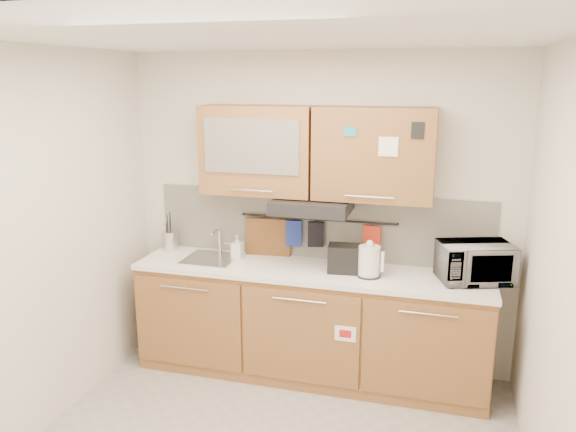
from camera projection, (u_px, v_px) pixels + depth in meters
The scene contains 20 objects.
ceiling at pixel (260, 36), 2.93m from camera, with size 3.20×3.20×0.00m, color white.
wall_back at pixel (319, 213), 4.64m from camera, with size 3.20×3.20×0.00m, color silver.
wall_left at pixel (29, 250), 3.65m from camera, with size 3.00×3.00×0.00m, color silver.
wall_right at pixel (565, 300), 2.82m from camera, with size 3.00×3.00×0.00m, color silver.
base_cabinet at pixel (309, 328), 4.57m from camera, with size 2.80×0.64×0.88m.
countertop at pixel (310, 271), 4.45m from camera, with size 2.82×0.62×0.04m, color white.
backsplash at pixel (318, 225), 4.65m from camera, with size 2.80×0.02×0.56m, color silver.
upper_cabinets at pixel (314, 152), 4.35m from camera, with size 1.82×0.37×0.70m.
range_hood at pixel (312, 205), 4.38m from camera, with size 0.60×0.46×0.10m, color black.
sink at pixel (211, 258), 4.68m from camera, with size 0.42×0.40×0.26m.
utensil_rail at pixel (317, 219), 4.60m from camera, with size 0.02×0.02×1.30m, color black.
utensil_crock at pixel (170, 240), 4.92m from camera, with size 0.15×0.15×0.33m.
kettle at pixel (369, 262), 4.24m from camera, with size 0.21×0.18×0.29m.
toaster at pixel (347, 258), 4.34m from camera, with size 0.30×0.20×0.22m.
microwave at pixel (475, 262), 4.14m from camera, with size 0.52×0.35×0.29m, color #999999.
soap_bottle at pixel (237, 247), 4.69m from camera, with size 0.09×0.09×0.19m, color #999999.
cutting_board at pixel (268, 246), 4.76m from camera, with size 0.38×0.03×0.47m, color brown.
oven_mitt at pixel (294, 233), 4.67m from camera, with size 0.13×0.03×0.22m, color navy.
dark_pouch at pixel (316, 234), 4.62m from camera, with size 0.13×0.04×0.21m, color black.
pot_holder at pixel (372, 237), 4.50m from camera, with size 0.14×0.02×0.18m, color red.
Camera 1 is at (0.97, -2.91, 2.39)m, focal length 35.00 mm.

